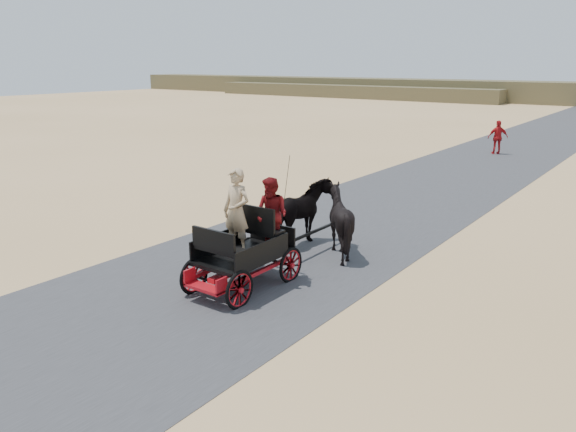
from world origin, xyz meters
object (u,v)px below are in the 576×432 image
Objects in this scene: carriage at (244,270)px; pedestrian at (498,137)px; horse_right at (340,221)px; horse_left at (303,214)px.

pedestrian is at bearing 92.49° from carriage.
pedestrian is (-0.92, 21.19, 0.50)m from carriage.
carriage is at bearing 79.61° from horse_right.
horse_right is (1.10, 0.00, 0.00)m from horse_left.
horse_right is at bearing 61.85° from pedestrian.
horse_left reaches higher than carriage.
pedestrian reaches higher than horse_left.
pedestrian is (-0.37, 18.19, 0.02)m from horse_left.
horse_left is at bearing 100.39° from carriage.
horse_left is (-0.55, 3.00, 0.49)m from carriage.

